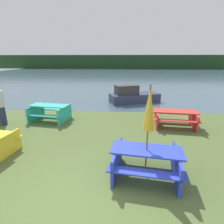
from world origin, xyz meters
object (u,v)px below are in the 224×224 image
(umbrella_gold, at_px, (149,109))
(person, at_px, (0,106))
(picnic_table_blue, at_px, (146,159))
(picnic_table_red, at_px, (175,117))
(picnic_table_teal, at_px, (50,111))
(boat, at_px, (133,96))

(umbrella_gold, height_order, person, umbrella_gold)
(picnic_table_blue, bearing_deg, picnic_table_red, 64.66)
(picnic_table_teal, bearing_deg, picnic_table_blue, -43.91)
(picnic_table_blue, height_order, person, person)
(boat, bearing_deg, picnic_table_blue, -111.03)
(picnic_table_blue, distance_m, umbrella_gold, 1.36)
(picnic_table_blue, relative_size, boat, 0.54)
(picnic_table_blue, xyz_separation_m, picnic_table_red, (1.73, 3.65, -0.02))
(boat, distance_m, person, 7.86)
(boat, height_order, person, person)
(picnic_table_blue, distance_m, person, 7.01)
(picnic_table_red, relative_size, umbrella_gold, 0.85)
(picnic_table_blue, height_order, umbrella_gold, umbrella_gold)
(picnic_table_blue, bearing_deg, picnic_table_teal, 136.09)
(picnic_table_teal, height_order, umbrella_gold, umbrella_gold)
(picnic_table_blue, relative_size, person, 1.08)
(picnic_table_teal, height_order, boat, boat)
(person, bearing_deg, umbrella_gold, -28.31)
(picnic_table_blue, bearing_deg, umbrella_gold, -45.00)
(picnic_table_red, height_order, boat, boat)
(umbrella_gold, xyz_separation_m, person, (-6.16, 3.32, -0.91))
(picnic_table_blue, xyz_separation_m, picnic_table_teal, (-4.22, 4.06, 0.00))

